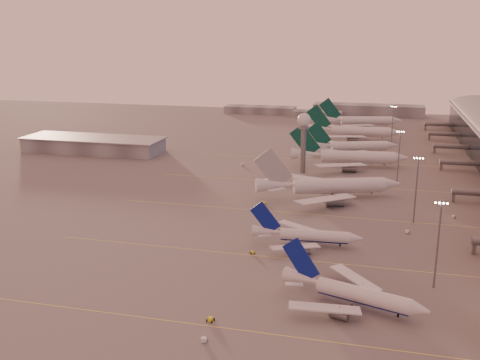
# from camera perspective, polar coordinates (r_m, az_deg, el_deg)

# --- Properties ---
(ground) EXTENTS (700.00, 700.00, 0.00)m
(ground) POSITION_cam_1_polar(r_m,az_deg,el_deg) (168.91, -1.14, -8.75)
(ground) COLOR #575555
(ground) RESTS_ON ground
(taxiway_markings) EXTENTS (180.00, 185.25, 0.02)m
(taxiway_markings) POSITION_cam_1_polar(r_m,az_deg,el_deg) (216.33, 10.55, -3.63)
(taxiway_markings) COLOR #E7DB51
(taxiway_markings) RESTS_ON ground
(hangar) EXTENTS (82.00, 27.00, 8.50)m
(hangar) POSITION_cam_1_polar(r_m,az_deg,el_deg) (337.15, -14.66, 3.52)
(hangar) COLOR slate
(hangar) RESTS_ON ground
(radar_tower) EXTENTS (6.40, 6.40, 31.10)m
(radar_tower) POSITION_cam_1_polar(r_m,az_deg,el_deg) (275.62, 6.50, 4.99)
(radar_tower) COLOR slate
(radar_tower) RESTS_ON ground
(mast_a) EXTENTS (3.60, 0.56, 25.00)m
(mast_a) POSITION_cam_1_polar(r_m,az_deg,el_deg) (159.48, 19.47, -5.78)
(mast_a) COLOR slate
(mast_a) RESTS_ON ground
(mast_b) EXTENTS (3.60, 0.56, 25.00)m
(mast_b) POSITION_cam_1_polar(r_m,az_deg,el_deg) (211.62, 17.47, -0.61)
(mast_b) COLOR slate
(mast_b) RESTS_ON ground
(mast_c) EXTENTS (3.60, 0.56, 25.00)m
(mast_c) POSITION_cam_1_polar(r_m,az_deg,el_deg) (264.88, 15.84, 2.53)
(mast_c) COLOR slate
(mast_c) RESTS_ON ground
(mast_d) EXTENTS (3.60, 0.56, 25.00)m
(mast_d) POSITION_cam_1_polar(r_m,az_deg,el_deg) (353.39, 15.24, 5.54)
(mast_d) COLOR slate
(mast_d) RESTS_ON ground
(distant_horizon) EXTENTS (165.00, 37.50, 9.00)m
(distant_horizon) POSITION_cam_1_polar(r_m,az_deg,el_deg) (480.17, 9.58, 6.99)
(distant_horizon) COLOR slate
(distant_horizon) RESTS_ON ground
(narrowbody_near) EXTENTS (38.25, 30.03, 15.47)m
(narrowbody_near) POSITION_cam_1_polar(r_m,az_deg,el_deg) (147.30, 11.36, -11.42)
(narrowbody_near) COLOR silver
(narrowbody_near) RESTS_ON ground
(narrowbody_mid) EXTENTS (36.64, 29.18, 14.31)m
(narrowbody_mid) POSITION_cam_1_polar(r_m,az_deg,el_deg) (184.61, 6.77, -5.79)
(narrowbody_mid) COLOR silver
(narrowbody_mid) RESTS_ON ground
(widebody_white) EXTENTS (59.89, 47.18, 21.96)m
(widebody_white) POSITION_cam_1_polar(r_m,az_deg,el_deg) (237.94, 9.05, -0.91)
(widebody_white) COLOR silver
(widebody_white) RESTS_ON ground
(greentail_a) EXTENTS (60.45, 48.54, 22.01)m
(greentail_a) POSITION_cam_1_polar(r_m,az_deg,el_deg) (294.96, 11.02, 2.08)
(greentail_a) COLOR silver
(greentail_a) RESTS_ON ground
(greentail_b) EXTENTS (50.53, 40.13, 19.07)m
(greentail_b) POSITION_cam_1_polar(r_m,az_deg,el_deg) (326.93, 11.43, 3.20)
(greentail_b) COLOR silver
(greentail_b) RESTS_ON ground
(greentail_c) EXTENTS (60.84, 49.07, 22.09)m
(greentail_c) POSITION_cam_1_polar(r_m,az_deg,el_deg) (372.53, 11.50, 4.68)
(greentail_c) COLOR silver
(greentail_c) RESTS_ON ground
(greentail_d) EXTENTS (59.15, 47.21, 21.86)m
(greentail_d) POSITION_cam_1_polar(r_m,az_deg,el_deg) (418.52, 12.19, 5.73)
(greentail_d) COLOR silver
(greentail_d) RESTS_ON ground
(gsv_truck_a) EXTENTS (6.12, 4.95, 2.38)m
(gsv_truck_a) POSITION_cam_1_polar(r_m,az_deg,el_deg) (130.90, -3.49, -15.65)
(gsv_truck_a) COLOR silver
(gsv_truck_a) RESTS_ON ground
(gsv_tug_near) EXTENTS (2.75, 3.92, 1.03)m
(gsv_tug_near) POSITION_cam_1_polar(r_m,az_deg,el_deg) (139.18, -3.01, -13.98)
(gsv_tug_near) COLOR yellow
(gsv_tug_near) RESTS_ON ground
(gsv_catering_a) EXTENTS (5.97, 3.90, 4.51)m
(gsv_catering_a) POSITION_cam_1_polar(r_m,az_deg,el_deg) (151.16, 17.65, -11.52)
(gsv_catering_a) COLOR silver
(gsv_catering_a) RESTS_ON ground
(gsv_tug_mid) EXTENTS (3.25, 3.49, 0.86)m
(gsv_tug_mid) POSITION_cam_1_polar(r_m,az_deg,el_deg) (177.59, 1.28, -7.38)
(gsv_tug_mid) COLOR yellow
(gsv_tug_mid) RESTS_ON ground
(gsv_truck_b) EXTENTS (6.36, 3.50, 2.43)m
(gsv_truck_b) POSITION_cam_1_polar(r_m,az_deg,el_deg) (202.70, 16.76, -4.93)
(gsv_truck_b) COLOR silver
(gsv_truck_b) RESTS_ON ground
(gsv_truck_c) EXTENTS (5.96, 3.82, 2.26)m
(gsv_truck_c) POSITION_cam_1_polar(r_m,az_deg,el_deg) (227.09, 2.58, -2.20)
(gsv_truck_c) COLOR yellow
(gsv_truck_c) RESTS_ON ground
(gsv_catering_b) EXTENTS (5.52, 3.84, 4.15)m
(gsv_catering_b) POSITION_cam_1_polar(r_m,az_deg,el_deg) (224.68, 20.93, -3.14)
(gsv_catering_b) COLOR silver
(gsv_catering_b) RESTS_ON ground
(gsv_tug_far) EXTENTS (2.69, 3.65, 0.94)m
(gsv_tug_far) POSITION_cam_1_polar(r_m,az_deg,el_deg) (262.79, 7.80, -0.11)
(gsv_tug_far) COLOR silver
(gsv_tug_far) RESTS_ON ground
(gsv_truck_d) EXTENTS (3.97, 6.62, 2.52)m
(gsv_truck_d) POSITION_cam_1_polar(r_m,az_deg,el_deg) (292.30, 0.25, 1.71)
(gsv_truck_d) COLOR silver
(gsv_truck_d) RESTS_ON ground
(gsv_tug_hangar) EXTENTS (3.78, 2.76, 0.97)m
(gsv_tug_hangar) POSITION_cam_1_polar(r_m,az_deg,el_deg) (319.52, 15.51, 2.16)
(gsv_tug_hangar) COLOR yellow
(gsv_tug_hangar) RESTS_ON ground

